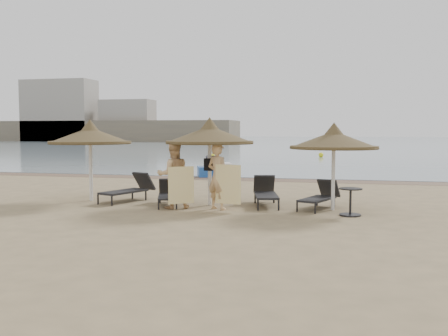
{
  "coord_description": "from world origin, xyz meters",
  "views": [
    {
      "loc": [
        4.31,
        -13.03,
        2.28
      ],
      "look_at": [
        0.96,
        1.2,
        1.15
      ],
      "focal_mm": 40.0,
      "sensor_mm": 36.0,
      "label": 1
    }
  ],
  "objects_px": {
    "person_right": "(218,171)",
    "person_left": "(173,170)",
    "lounger_far_left": "(130,189)",
    "lounger_near_left": "(168,194)",
    "side_table": "(350,203)",
    "lounger_far_right": "(320,196)",
    "palapa_center": "(210,135)",
    "palapa_right": "(334,140)",
    "pedal_boat": "(218,170)",
    "lounger_near_right": "(266,192)",
    "palapa_left": "(90,136)"
  },
  "relations": [
    {
      "from": "palapa_left",
      "to": "lounger_near_right",
      "type": "height_order",
      "value": "palapa_left"
    },
    {
      "from": "palapa_left",
      "to": "lounger_far_left",
      "type": "xyz_separation_m",
      "value": [
        1.26,
        0.17,
        -1.68
      ]
    },
    {
      "from": "palapa_right",
      "to": "pedal_boat",
      "type": "height_order",
      "value": "palapa_right"
    },
    {
      "from": "palapa_center",
      "to": "lounger_near_left",
      "type": "bearing_deg",
      "value": -171.57
    },
    {
      "from": "palapa_left",
      "to": "person_right",
      "type": "bearing_deg",
      "value": -10.63
    },
    {
      "from": "palapa_right",
      "to": "lounger_far_right",
      "type": "relative_size",
      "value": 1.32
    },
    {
      "from": "lounger_near_left",
      "to": "person_right",
      "type": "relative_size",
      "value": 0.81
    },
    {
      "from": "palapa_left",
      "to": "person_left",
      "type": "bearing_deg",
      "value": -16.51
    },
    {
      "from": "palapa_right",
      "to": "person_left",
      "type": "distance_m",
      "value": 4.65
    },
    {
      "from": "palapa_right",
      "to": "pedal_boat",
      "type": "relative_size",
      "value": 1.13
    },
    {
      "from": "palapa_right",
      "to": "lounger_far_right",
      "type": "height_order",
      "value": "palapa_right"
    },
    {
      "from": "person_left",
      "to": "pedal_boat",
      "type": "distance_m",
      "value": 10.01
    },
    {
      "from": "lounger_far_left",
      "to": "lounger_near_left",
      "type": "height_order",
      "value": "lounger_far_left"
    },
    {
      "from": "lounger_near_left",
      "to": "side_table",
      "type": "bearing_deg",
      "value": -26.63
    },
    {
      "from": "palapa_left",
      "to": "lounger_near_left",
      "type": "bearing_deg",
      "value": -6.13
    },
    {
      "from": "lounger_far_right",
      "to": "pedal_boat",
      "type": "relative_size",
      "value": 0.85
    },
    {
      "from": "palapa_left",
      "to": "side_table",
      "type": "height_order",
      "value": "palapa_left"
    },
    {
      "from": "palapa_left",
      "to": "person_right",
      "type": "height_order",
      "value": "palapa_left"
    },
    {
      "from": "lounger_near_right",
      "to": "person_right",
      "type": "distance_m",
      "value": 1.82
    },
    {
      "from": "lounger_far_right",
      "to": "lounger_far_left",
      "type": "bearing_deg",
      "value": -160.03
    },
    {
      "from": "palapa_left",
      "to": "pedal_boat",
      "type": "distance_m",
      "value": 9.37
    },
    {
      "from": "lounger_far_left",
      "to": "person_left",
      "type": "relative_size",
      "value": 0.93
    },
    {
      "from": "side_table",
      "to": "palapa_right",
      "type": "bearing_deg",
      "value": 118.53
    },
    {
      "from": "palapa_right",
      "to": "person_right",
      "type": "height_order",
      "value": "palapa_right"
    },
    {
      "from": "person_right",
      "to": "pedal_boat",
      "type": "relative_size",
      "value": 0.99
    },
    {
      "from": "person_right",
      "to": "palapa_center",
      "type": "bearing_deg",
      "value": -34.21
    },
    {
      "from": "lounger_far_left",
      "to": "person_left",
      "type": "bearing_deg",
      "value": -10.32
    },
    {
      "from": "palapa_center",
      "to": "person_right",
      "type": "distance_m",
      "value": 1.31
    },
    {
      "from": "lounger_far_right",
      "to": "side_table",
      "type": "xyz_separation_m",
      "value": [
        0.82,
        -1.07,
        -0.02
      ]
    },
    {
      "from": "lounger_near_left",
      "to": "side_table",
      "type": "xyz_separation_m",
      "value": [
        5.36,
        -0.73,
        0.0
      ]
    },
    {
      "from": "palapa_left",
      "to": "side_table",
      "type": "xyz_separation_m",
      "value": [
        8.07,
        -1.02,
        -1.73
      ]
    },
    {
      "from": "palapa_right",
      "to": "lounger_far_right",
      "type": "distance_m",
      "value": 1.67
    },
    {
      "from": "palapa_center",
      "to": "lounger_far_left",
      "type": "height_order",
      "value": "palapa_center"
    },
    {
      "from": "lounger_near_left",
      "to": "pedal_boat",
      "type": "bearing_deg",
      "value": 75.81
    },
    {
      "from": "palapa_left",
      "to": "person_left",
      "type": "xyz_separation_m",
      "value": [
        3.1,
        -0.92,
        -0.95
      ]
    },
    {
      "from": "palapa_right",
      "to": "person_right",
      "type": "bearing_deg",
      "value": -168.24
    },
    {
      "from": "person_left",
      "to": "lounger_near_left",
      "type": "bearing_deg",
      "value": -84.5
    },
    {
      "from": "lounger_near_right",
      "to": "lounger_far_right",
      "type": "height_order",
      "value": "lounger_near_right"
    },
    {
      "from": "person_left",
      "to": "person_right",
      "type": "relative_size",
      "value": 1.02
    },
    {
      "from": "lounger_far_left",
      "to": "pedal_boat",
      "type": "height_order",
      "value": "pedal_boat"
    },
    {
      "from": "palapa_right",
      "to": "lounger_far_left",
      "type": "distance_m",
      "value": 6.55
    },
    {
      "from": "palapa_right",
      "to": "lounger_near_left",
      "type": "bearing_deg",
      "value": -178.49
    },
    {
      "from": "person_left",
      "to": "person_right",
      "type": "xyz_separation_m",
      "value": [
        1.31,
        0.09,
        -0.02
      ]
    },
    {
      "from": "palapa_right",
      "to": "lounger_near_left",
      "type": "height_order",
      "value": "palapa_right"
    },
    {
      "from": "lounger_far_left",
      "to": "lounger_near_right",
      "type": "bearing_deg",
      "value": 22.49
    },
    {
      "from": "palapa_center",
      "to": "side_table",
      "type": "relative_size",
      "value": 3.64
    },
    {
      "from": "lounger_near_left",
      "to": "lounger_far_right",
      "type": "relative_size",
      "value": 0.94
    },
    {
      "from": "lounger_near_left",
      "to": "palapa_center",
      "type": "bearing_deg",
      "value": -10.42
    },
    {
      "from": "person_right",
      "to": "person_left",
      "type": "bearing_deg",
      "value": 28.83
    },
    {
      "from": "lounger_near_left",
      "to": "person_left",
      "type": "relative_size",
      "value": 0.79
    }
  ]
}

